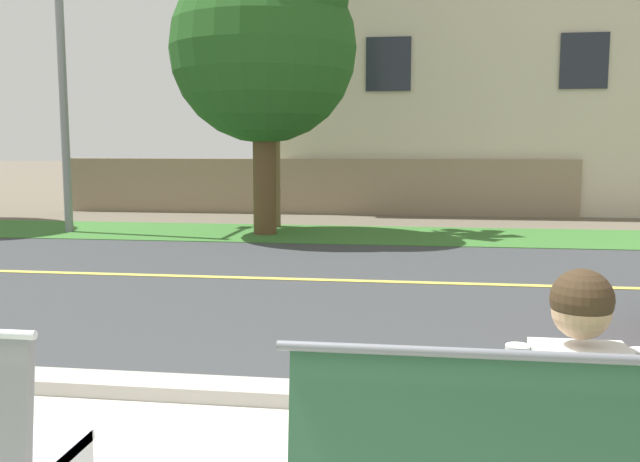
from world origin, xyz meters
TOP-DOWN VIEW (x-y plane):
  - ground_plane at (0.00, 8.00)m, footprint 140.00×140.00m
  - curb_edge at (0.00, 2.35)m, footprint 44.00×0.30m
  - street_asphalt at (0.00, 6.50)m, footprint 52.00×8.00m
  - road_centre_line at (0.00, 6.50)m, footprint 48.00×0.14m
  - far_verge_grass at (0.00, 11.11)m, footprint 48.00×2.80m
  - seated_person_white at (1.53, 0.67)m, footprint 0.52×0.68m
  - streetlamp at (-5.91, 10.89)m, footprint 0.24×2.10m
  - shade_tree_left at (-1.84, 10.84)m, footprint 3.52×3.52m
  - garden_wall at (-1.65, 15.18)m, footprint 13.00×0.36m
  - house_across_street at (2.52, 18.38)m, footprint 11.03×6.91m

SIDE VIEW (x-z plane):
  - ground_plane at x=0.00m, z-range 0.00..0.00m
  - street_asphalt at x=0.00m, z-range 0.00..0.01m
  - far_verge_grass at x=0.00m, z-range 0.00..0.02m
  - road_centre_line at x=0.00m, z-range 0.01..0.01m
  - curb_edge at x=0.00m, z-range 0.00..0.11m
  - seated_person_white at x=1.53m, z-range 0.05..1.30m
  - garden_wall at x=-1.65m, z-range 0.00..1.40m
  - house_across_street at x=2.52m, z-range 0.05..7.40m
  - shade_tree_left at x=-1.84m, z-range 0.87..6.68m
  - streetlamp at x=-5.91m, z-range 0.52..8.33m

